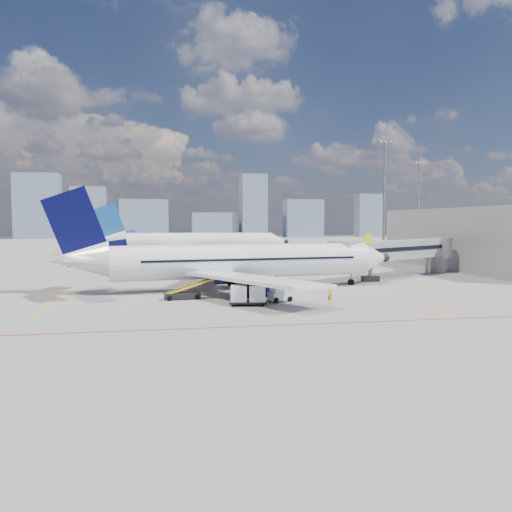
{
  "coord_description": "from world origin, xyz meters",
  "views": [
    {
      "loc": [
        -9.22,
        -48.37,
        7.87
      ],
      "look_at": [
        0.58,
        6.13,
        4.0
      ],
      "focal_mm": 35.0,
      "sensor_mm": 36.0,
      "label": 1
    }
  ],
  "objects_px": {
    "baggage_tug": "(279,294)",
    "belt_loader": "(184,294)",
    "ramp_worker": "(330,294)",
    "second_aircraft": "(191,243)",
    "main_aircraft": "(230,262)",
    "cargo_dolly": "(248,294)"
  },
  "relations": [
    {
      "from": "second_aircraft",
      "to": "ramp_worker",
      "type": "height_order",
      "value": "second_aircraft"
    },
    {
      "from": "baggage_tug",
      "to": "cargo_dolly",
      "type": "bearing_deg",
      "value": -172.43
    },
    {
      "from": "belt_loader",
      "to": "ramp_worker",
      "type": "relative_size",
      "value": 3.0
    },
    {
      "from": "main_aircraft",
      "to": "second_aircraft",
      "type": "distance_m",
      "value": 53.2
    },
    {
      "from": "main_aircraft",
      "to": "belt_loader",
      "type": "distance_m",
      "value": 8.64
    },
    {
      "from": "main_aircraft",
      "to": "belt_loader",
      "type": "height_order",
      "value": "main_aircraft"
    },
    {
      "from": "second_aircraft",
      "to": "ramp_worker",
      "type": "distance_m",
      "value": 64.93
    },
    {
      "from": "baggage_tug",
      "to": "cargo_dolly",
      "type": "distance_m",
      "value": 3.72
    },
    {
      "from": "cargo_dolly",
      "to": "belt_loader",
      "type": "relative_size",
      "value": 0.7
    },
    {
      "from": "main_aircraft",
      "to": "cargo_dolly",
      "type": "bearing_deg",
      "value": -94.46
    },
    {
      "from": "cargo_dolly",
      "to": "main_aircraft",
      "type": "bearing_deg",
      "value": 100.31
    },
    {
      "from": "second_aircraft",
      "to": "baggage_tug",
      "type": "distance_m",
      "value": 62.73
    },
    {
      "from": "main_aircraft",
      "to": "baggage_tug",
      "type": "bearing_deg",
      "value": -74.66
    },
    {
      "from": "main_aircraft",
      "to": "ramp_worker",
      "type": "relative_size",
      "value": 23.22
    },
    {
      "from": "main_aircraft",
      "to": "second_aircraft",
      "type": "relative_size",
      "value": 0.96
    },
    {
      "from": "baggage_tug",
      "to": "ramp_worker",
      "type": "height_order",
      "value": "ramp_worker"
    },
    {
      "from": "baggage_tug",
      "to": "belt_loader",
      "type": "relative_size",
      "value": 0.46
    },
    {
      "from": "baggage_tug",
      "to": "belt_loader",
      "type": "height_order",
      "value": "belt_loader"
    },
    {
      "from": "belt_loader",
      "to": "ramp_worker",
      "type": "height_order",
      "value": "belt_loader"
    },
    {
      "from": "main_aircraft",
      "to": "cargo_dolly",
      "type": "height_order",
      "value": "main_aircraft"
    },
    {
      "from": "cargo_dolly",
      "to": "belt_loader",
      "type": "height_order",
      "value": "belt_loader"
    },
    {
      "from": "baggage_tug",
      "to": "ramp_worker",
      "type": "distance_m",
      "value": 4.94
    }
  ]
}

